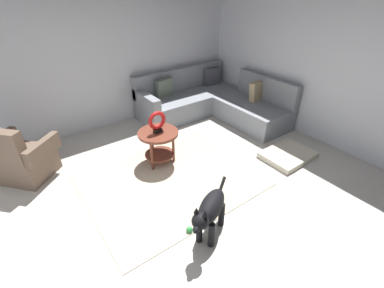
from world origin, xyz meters
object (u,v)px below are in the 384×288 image
(sectional_couch, at_px, (212,103))
(armchair, at_px, (22,159))
(dog_bed_mat, at_px, (288,155))
(side_table, at_px, (158,139))
(dog, at_px, (210,211))
(dog_toy_ball, at_px, (190,230))
(torus_sculpture, at_px, (157,121))

(sectional_couch, relative_size, armchair, 2.26)
(dog_bed_mat, bearing_deg, side_table, 147.41)
(dog, bearing_deg, dog_toy_ball, 13.85)
(sectional_couch, bearing_deg, dog, -130.28)
(dog_bed_mat, height_order, dog_toy_ball, dog_bed_mat)
(armchair, bearing_deg, dog_bed_mat, 19.80)
(sectional_couch, xyz_separation_m, dog_toy_ball, (-2.16, -2.22, -0.26))
(sectional_couch, height_order, dog_bed_mat, sectional_couch)
(dog_bed_mat, relative_size, dog, 1.04)
(side_table, height_order, dog, dog)
(dog_bed_mat, distance_m, dog_toy_ball, 2.17)
(armchair, relative_size, dog_toy_ball, 13.57)
(dog, bearing_deg, torus_sculpture, -38.81)
(sectional_couch, distance_m, dog, 3.12)
(dog_bed_mat, bearing_deg, sectional_couch, 89.64)
(dog_toy_ball, bearing_deg, side_table, 72.78)
(armchair, height_order, dog, armchair)
(armchair, distance_m, dog, 2.74)
(torus_sculpture, xyz_separation_m, dog_toy_ball, (-0.43, -1.38, -0.67))
(side_table, distance_m, torus_sculpture, 0.29)
(dog_bed_mat, bearing_deg, dog_toy_ball, -172.58)
(dog, bearing_deg, dog_bed_mat, -106.08)
(dog, distance_m, dog_toy_ball, 0.41)
(sectional_couch, height_order, torus_sculpture, sectional_couch)
(sectional_couch, distance_m, dog_bed_mat, 1.95)
(armchair, relative_size, torus_sculpture, 3.06)
(side_table, height_order, torus_sculpture, torus_sculpture)
(sectional_couch, height_order, dog_toy_ball, sectional_couch)
(armchair, xyz_separation_m, dog_bed_mat, (3.45, -1.89, -0.28))
(armchair, relative_size, side_table, 1.66)
(dog_toy_ball, bearing_deg, armchair, 120.86)
(side_table, bearing_deg, armchair, 155.48)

